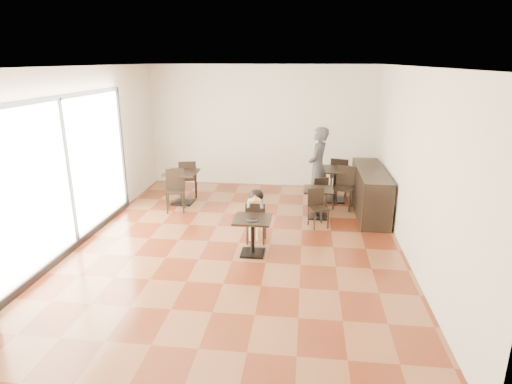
# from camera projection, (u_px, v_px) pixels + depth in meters

# --- Properties ---
(floor) EXTENTS (6.00, 8.00, 0.01)m
(floor) POSITION_uv_depth(u_px,v_px,m) (239.00, 243.00, 8.07)
(floor) COLOR brown
(floor) RESTS_ON ground
(ceiling) EXTENTS (6.00, 8.00, 0.01)m
(ceiling) POSITION_uv_depth(u_px,v_px,m) (237.00, 66.00, 7.12)
(ceiling) COLOR white
(ceiling) RESTS_ON floor
(wall_back) EXTENTS (6.00, 0.01, 3.20)m
(wall_back) POSITION_uv_depth(u_px,v_px,m) (262.00, 127.00, 11.39)
(wall_back) COLOR silver
(wall_back) RESTS_ON floor
(wall_front) EXTENTS (6.00, 0.01, 3.20)m
(wall_front) POSITION_uv_depth(u_px,v_px,m) (167.00, 260.00, 3.80)
(wall_front) COLOR silver
(wall_front) RESTS_ON floor
(wall_left) EXTENTS (0.01, 8.00, 3.20)m
(wall_left) POSITION_uv_depth(u_px,v_px,m) (79.00, 156.00, 7.94)
(wall_left) COLOR silver
(wall_left) RESTS_ON floor
(wall_right) EXTENTS (0.01, 8.00, 3.20)m
(wall_right) POSITION_uv_depth(u_px,v_px,m) (412.00, 165.00, 7.26)
(wall_right) COLOR silver
(wall_right) RESTS_ON floor
(storefront_window) EXTENTS (0.04, 4.50, 2.60)m
(storefront_window) POSITION_uv_depth(u_px,v_px,m) (67.00, 173.00, 7.52)
(storefront_window) COLOR white
(storefront_window) RESTS_ON floor
(child_table) EXTENTS (0.64, 0.64, 0.68)m
(child_table) POSITION_uv_depth(u_px,v_px,m) (253.00, 236.00, 7.51)
(child_table) COLOR black
(child_table) RESTS_ON floor
(child_chair) EXTENTS (0.37, 0.37, 0.81)m
(child_chair) POSITION_uv_depth(u_px,v_px,m) (256.00, 221.00, 8.01)
(child_chair) COLOR black
(child_chair) RESTS_ON floor
(child) EXTENTS (0.37, 0.51, 1.02)m
(child) POSITION_uv_depth(u_px,v_px,m) (256.00, 216.00, 7.98)
(child) COLOR slate
(child) RESTS_ON child_chair
(plate) EXTENTS (0.23, 0.23, 0.01)m
(plate) POSITION_uv_depth(u_px,v_px,m) (252.00, 220.00, 7.31)
(plate) COLOR black
(plate) RESTS_ON child_table
(pizza_slice) EXTENTS (0.24, 0.18, 0.05)m
(pizza_slice) POSITION_uv_depth(u_px,v_px,m) (255.00, 200.00, 7.69)
(pizza_slice) COLOR #D7B56B
(pizza_slice) RESTS_ON child
(adult_patron) EXTENTS (0.60, 0.76, 1.85)m
(adult_patron) POSITION_uv_depth(u_px,v_px,m) (318.00, 167.00, 9.96)
(adult_patron) COLOR #38383D
(adult_patron) RESTS_ON floor
(cafe_table_mid) EXTENTS (0.82, 0.82, 0.65)m
(cafe_table_mid) POSITION_uv_depth(u_px,v_px,m) (318.00, 203.00, 9.28)
(cafe_table_mid) COLOR black
(cafe_table_mid) RESTS_ON floor
(cafe_table_left) EXTENTS (0.88, 0.88, 0.78)m
(cafe_table_left) POSITION_uv_depth(u_px,v_px,m) (182.00, 188.00, 10.19)
(cafe_table_left) COLOR black
(cafe_table_left) RESTS_ON floor
(cafe_table_back) EXTENTS (0.93, 0.93, 0.81)m
(cafe_table_back) POSITION_uv_depth(u_px,v_px,m) (335.00, 185.00, 10.35)
(cafe_table_back) COLOR black
(cafe_table_back) RESTS_ON floor
(chair_mid_a) EXTENTS (0.47, 0.47, 0.79)m
(chair_mid_a) POSITION_uv_depth(u_px,v_px,m) (318.00, 193.00, 9.78)
(chair_mid_a) COLOR black
(chair_mid_a) RESTS_ON floor
(chair_mid_b) EXTENTS (0.47, 0.47, 0.79)m
(chair_mid_b) POSITION_uv_depth(u_px,v_px,m) (319.00, 209.00, 8.73)
(chair_mid_b) COLOR black
(chair_mid_b) RESTS_ON floor
(chair_left_a) EXTENTS (0.50, 0.50, 0.94)m
(chair_left_a) POSITION_uv_depth(u_px,v_px,m) (188.00, 178.00, 10.68)
(chair_left_a) COLOR black
(chair_left_a) RESTS_ON floor
(chair_left_b) EXTENTS (0.50, 0.50, 0.94)m
(chair_left_b) POSITION_uv_depth(u_px,v_px,m) (175.00, 191.00, 9.64)
(chair_left_b) COLOR black
(chair_left_b) RESTS_ON floor
(chair_back_a) EXTENTS (0.53, 0.53, 0.97)m
(chair_back_a) POSITION_uv_depth(u_px,v_px,m) (340.00, 176.00, 10.83)
(chair_back_a) COLOR black
(chair_back_a) RESTS_ON floor
(chair_back_b) EXTENTS (0.53, 0.53, 0.97)m
(chair_back_b) POSITION_uv_depth(u_px,v_px,m) (343.00, 188.00, 9.79)
(chair_back_b) COLOR black
(chair_back_b) RESTS_ON floor
(service_counter) EXTENTS (0.60, 2.40, 1.00)m
(service_counter) POSITION_uv_depth(u_px,v_px,m) (370.00, 191.00, 9.52)
(service_counter) COLOR black
(service_counter) RESTS_ON floor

